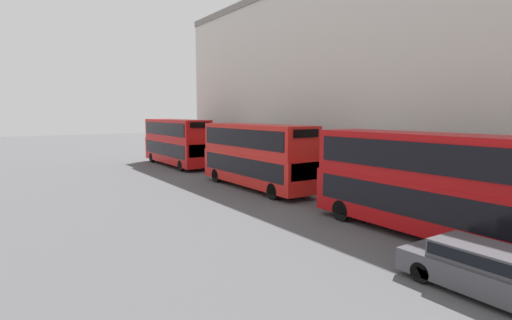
% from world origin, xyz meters
% --- Properties ---
extents(bus_leading, '(2.59, 11.45, 4.27)m').
position_xyz_m(bus_leading, '(1.60, 6.99, 2.36)').
color(bus_leading, '#B20C0F').
rests_on(bus_leading, ground).
extents(bus_second_in_queue, '(2.59, 10.38, 4.34)m').
position_xyz_m(bus_second_in_queue, '(1.60, 20.24, 2.39)').
color(bus_second_in_queue, red).
rests_on(bus_second_in_queue, ground).
extents(bus_third_in_queue, '(2.59, 10.83, 4.48)m').
position_xyz_m(bus_third_in_queue, '(1.60, 34.27, 2.46)').
color(bus_third_in_queue, red).
rests_on(bus_third_in_queue, ground).
extents(car_dark_sedan, '(1.78, 4.70, 1.40)m').
position_xyz_m(car_dark_sedan, '(-1.80, 3.35, 0.74)').
color(car_dark_sedan, '#47474C').
rests_on(car_dark_sedan, ground).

